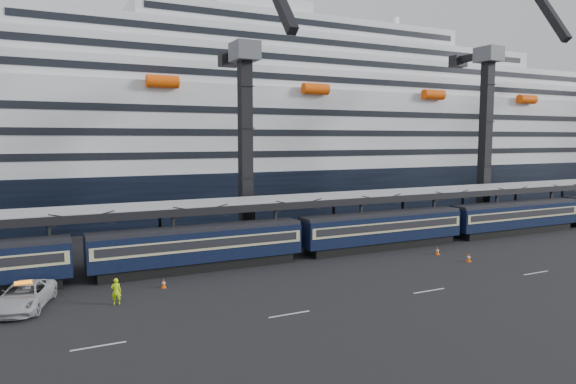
# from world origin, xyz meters

# --- Properties ---
(ground) EXTENTS (260.00, 260.00, 0.00)m
(ground) POSITION_xyz_m (0.00, 0.00, 0.00)
(ground) COLOR black
(ground) RESTS_ON ground
(train) EXTENTS (133.05, 3.00, 4.05)m
(train) POSITION_xyz_m (-4.65, 10.00, 2.20)
(train) COLOR black
(train) RESTS_ON ground
(canopy) EXTENTS (130.00, 6.25, 5.53)m
(canopy) POSITION_xyz_m (0.00, 14.00, 5.25)
(canopy) COLOR #93969B
(canopy) RESTS_ON ground
(cruise_ship) EXTENTS (214.09, 28.84, 34.00)m
(cruise_ship) POSITION_xyz_m (-1.08, 45.99, 12.34)
(cruise_ship) COLOR black
(cruise_ship) RESTS_ON ground
(crane_dark_near) EXTENTS (4.50, 17.75, 35.08)m
(crane_dark_near) POSITION_xyz_m (-20.00, 18.59, 11.93)
(crane_dark_near) COLOR #484A4F
(crane_dark_near) RESTS_ON ground
(crane_dark_mid) EXTENTS (4.50, 18.24, 39.64)m
(crane_dark_mid) POSITION_xyz_m (15.00, 17.59, 13.36)
(crane_dark_mid) COLOR #484A4F
(crane_dark_mid) RESTS_ON ground
(pickup_truck) EXTENTS (4.60, 6.93, 1.77)m
(pickup_truck) POSITION_xyz_m (-41.86, 5.09, 0.88)
(pickup_truck) COLOR #AEB0B5
(pickup_truck) RESTS_ON ground
(worker) EXTENTS (0.76, 0.56, 1.90)m
(worker) POSITION_xyz_m (-36.05, 3.22, 0.95)
(worker) COLOR #BFF20C
(worker) RESTS_ON ground
(traffic_cone_a) EXTENTS (0.38, 0.38, 0.75)m
(traffic_cone_a) POSITION_xyz_m (-32.15, 5.82, 0.37)
(traffic_cone_a) COLOR #FF5208
(traffic_cone_a) RESTS_ON ground
(traffic_cone_b) EXTENTS (0.41, 0.41, 0.83)m
(traffic_cone_b) POSITION_xyz_m (-41.44, 6.29, 0.41)
(traffic_cone_b) COLOR #FF5208
(traffic_cone_b) RESTS_ON ground
(traffic_cone_c) EXTENTS (0.42, 0.42, 0.83)m
(traffic_cone_c) POSITION_xyz_m (-4.15, 1.67, 0.41)
(traffic_cone_c) COLOR #FF5208
(traffic_cone_c) RESTS_ON ground
(traffic_cone_d) EXTENTS (0.39, 0.39, 0.79)m
(traffic_cone_d) POSITION_xyz_m (-4.72, 5.29, 0.39)
(traffic_cone_d) COLOR #FF5208
(traffic_cone_d) RESTS_ON ground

